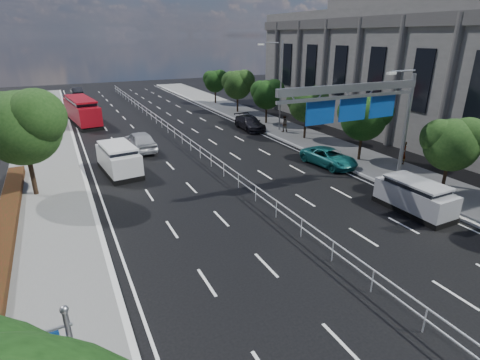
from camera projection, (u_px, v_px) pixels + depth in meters
ground at (403, 317)px, 13.41m from camera, size 160.00×160.00×0.00m
median_fence at (193, 147)px, 32.07m from camera, size 0.05×85.00×1.02m
overhead_gantry at (364, 103)px, 22.57m from camera, size 10.24×0.38×7.45m
streetlight_far at (278, 80)px, 37.61m from camera, size 2.78×2.40×9.00m
civic_hall at (406, 68)px, 39.29m from camera, size 14.40×36.00×14.35m
near_tree_back at (23, 124)px, 21.91m from camera, size 4.84×4.51×6.69m
far_tree_c at (453, 142)px, 22.63m from camera, size 3.52×3.28×4.94m
far_tree_d at (365, 115)px, 28.81m from camera, size 3.85×3.59×5.34m
far_tree_e at (307, 102)px, 35.14m from camera, size 3.63×3.38×5.13m
far_tree_f at (267, 93)px, 41.45m from camera, size 3.52×3.28×5.02m
far_tree_g at (238, 83)px, 47.64m from camera, size 3.96×3.69×5.45m
far_tree_h at (215, 80)px, 54.04m from camera, size 3.41×3.18×4.91m
white_minivan at (119, 159)px, 27.13m from camera, size 2.62×5.13×2.15m
red_bus at (82, 110)px, 42.58m from camera, size 3.44×9.84×2.88m
near_car_silver at (140, 141)px, 32.63m from camera, size 2.29×5.13×1.71m
near_car_dark at (76, 92)px, 61.34m from camera, size 1.85×4.76×1.54m
silver_minivan at (415, 197)px, 21.19m from camera, size 1.97×4.47×1.84m
parked_car_teal at (329, 157)px, 28.86m from camera, size 2.76×4.99×1.32m
parked_car_dark at (250, 123)px, 39.97m from camera, size 2.28×5.03×1.43m
pedestrian_a at (403, 153)px, 28.54m from camera, size 0.69×0.47×1.84m
pedestrian_b at (284, 124)px, 38.40m from camera, size 0.95×0.83×1.64m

